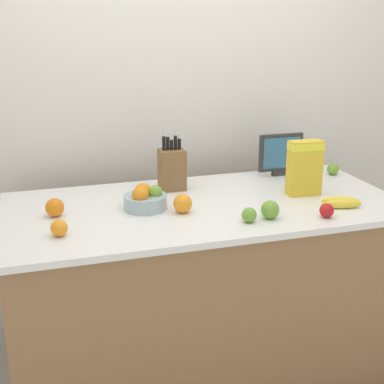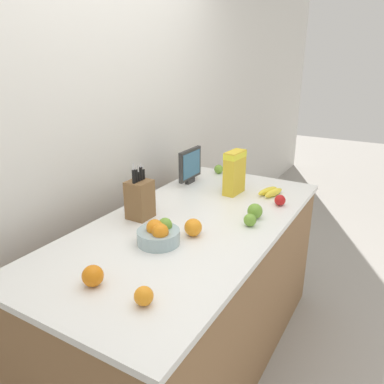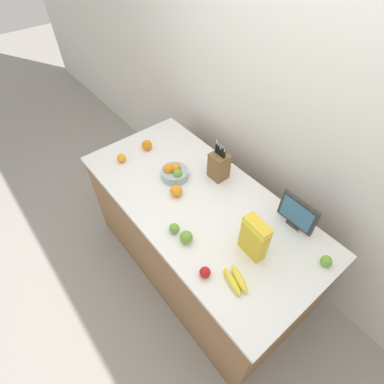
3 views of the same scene
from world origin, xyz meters
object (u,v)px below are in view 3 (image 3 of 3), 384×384
(orange_back_center, at_px, (147,145))
(knife_block, at_px, (219,166))
(orange_by_cereal, at_px, (121,158))
(banana_bunch, at_px, (236,280))
(small_monitor, at_px, (297,214))
(cereal_box, at_px, (255,237))
(apple_by_knife_block, at_px, (326,261))
(fruit_bowl, at_px, (174,173))
(apple_rightmost, at_px, (186,237))
(apple_rear, at_px, (174,228))
(apple_middle, at_px, (205,272))
(orange_front_center, at_px, (176,191))

(orange_back_center, bearing_deg, knife_block, 21.48)
(orange_back_center, bearing_deg, orange_by_cereal, -89.28)
(banana_bunch, bearing_deg, small_monitor, 94.66)
(cereal_box, distance_m, apple_by_knife_block, 0.45)
(orange_by_cereal, bearing_deg, apple_by_knife_block, 16.94)
(fruit_bowl, xyz_separation_m, apple_by_knife_block, (1.14, 0.25, -0.01))
(apple_rightmost, relative_size, apple_rear, 1.24)
(fruit_bowl, distance_m, apple_middle, 0.83)
(small_monitor, bearing_deg, apple_by_knife_block, -14.25)
(orange_by_cereal, bearing_deg, orange_front_center, 12.23)
(banana_bunch, relative_size, apple_rightmost, 2.42)
(apple_rightmost, bearing_deg, fruit_bowl, 150.60)
(orange_back_center, relative_size, orange_front_center, 0.96)
(knife_block, relative_size, orange_back_center, 3.80)
(fruit_bowl, bearing_deg, small_monitor, 21.10)
(apple_by_knife_block, bearing_deg, fruit_bowl, -167.55)
(orange_by_cereal, bearing_deg, knife_block, 38.46)
(apple_rear, bearing_deg, apple_middle, -7.45)
(orange_by_cereal, bearing_deg, apple_middle, -6.17)
(fruit_bowl, xyz_separation_m, banana_bunch, (0.89, -0.24, -0.03))
(apple_rightmost, relative_size, orange_back_center, 0.99)
(apple_middle, bearing_deg, apple_by_knife_block, 56.85)
(apple_by_knife_block, relative_size, apple_middle, 1.03)
(banana_bunch, relative_size, orange_front_center, 2.28)
(banana_bunch, relative_size, orange_by_cereal, 2.83)
(apple_rightmost, height_order, orange_back_center, orange_back_center)
(small_monitor, height_order, apple_middle, small_monitor)
(cereal_box, distance_m, banana_bunch, 0.27)
(knife_block, distance_m, cereal_box, 0.67)
(knife_block, relative_size, apple_middle, 4.88)
(orange_by_cereal, xyz_separation_m, orange_back_center, (-0.00, 0.24, 0.01))
(apple_by_knife_block, bearing_deg, banana_bunch, -116.85)
(knife_block, relative_size, apple_rightmost, 3.85)
(cereal_box, bearing_deg, apple_by_knife_block, 43.46)
(small_monitor, height_order, apple_rightmost, small_monitor)
(cereal_box, distance_m, apple_rear, 0.51)
(apple_rear, distance_m, orange_by_cereal, 0.81)
(knife_block, relative_size, apple_rear, 4.80)
(apple_by_knife_block, distance_m, apple_rear, 0.92)
(knife_block, height_order, banana_bunch, knife_block)
(orange_front_center, bearing_deg, cereal_box, 6.65)
(cereal_box, xyz_separation_m, apple_rear, (-0.41, -0.28, -0.12))
(apple_middle, relative_size, orange_by_cereal, 0.92)
(knife_block, relative_size, fruit_bowl, 1.57)
(apple_rear, height_order, orange_by_cereal, orange_by_cereal)
(fruit_bowl, relative_size, orange_front_center, 2.31)
(knife_block, bearing_deg, apple_by_knife_block, -0.54)
(cereal_box, bearing_deg, knife_block, 159.23)
(fruit_bowl, distance_m, banana_bunch, 0.92)
(apple_by_knife_block, distance_m, apple_middle, 0.71)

